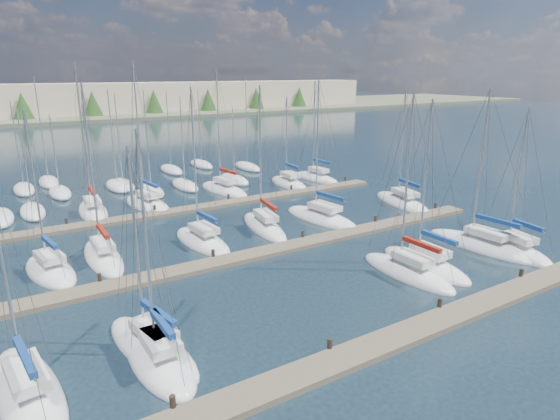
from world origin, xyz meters
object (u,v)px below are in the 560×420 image
sailboat_c (160,359)px  sailboat_i (103,257)px  sailboat_m (402,202)px  sailboat_a (28,392)px  sailboat_d (407,272)px  sailboat_p (224,189)px  sailboat_g (514,251)px  sailboat_k (264,227)px  sailboat_q (289,183)px  sailboat_j (202,241)px  sailboat_l (321,218)px  sailboat_f (480,245)px  sailboat_o (147,204)px  sailboat_b (152,348)px  sailboat_e (425,264)px  sailboat_r (316,178)px  sailboat_h (50,271)px  sailboat_n (93,211)px

sailboat_c → sailboat_i: sailboat_i is taller
sailboat_m → sailboat_c: bearing=-142.8°
sailboat_a → sailboat_d: size_ratio=0.93×
sailboat_m → sailboat_d: size_ratio=0.96×
sailboat_a → sailboat_p: sailboat_p is taller
sailboat_g → sailboat_k: sailboat_k is taller
sailboat_q → sailboat_j: 21.65m
sailboat_l → sailboat_j: 12.00m
sailboat_f → sailboat_j: (-18.35, 12.54, 0.00)m
sailboat_q → sailboat_g: 28.16m
sailboat_o → sailboat_b: bearing=-114.6°
sailboat_e → sailboat_j: bearing=132.5°
sailboat_r → sailboat_j: size_ratio=0.99×
sailboat_i → sailboat_f: bearing=-26.8°
sailboat_m → sailboat_b: sailboat_m is taller
sailboat_q → sailboat_l: bearing=-105.6°
sailboat_f → sailboat_o: bearing=121.7°
sailboat_c → sailboat_h: sailboat_h is taller
sailboat_q → sailboat_j: bearing=-136.9°
sailboat_a → sailboat_k: (19.77, 13.99, 0.01)m
sailboat_h → sailboat_d: 24.65m
sailboat_l → sailboat_h: size_ratio=1.13×
sailboat_g → sailboat_h: bearing=164.8°
sailboat_d → sailboat_p: bearing=89.6°
sailboat_b → sailboat_d: (17.69, -0.21, 0.01)m
sailboat_e → sailboat_c: bearing=-176.1°
sailboat_o → sailboat_q: bearing=-8.1°
sailboat_a → sailboat_h: size_ratio=1.01×
sailboat_n → sailboat_o: bearing=0.4°
sailboat_i → sailboat_p: size_ratio=0.93×
sailboat_j → sailboat_i: bearing=170.0°
sailboat_j → sailboat_m: bearing=-5.3°
sailboat_k → sailboat_p: sailboat_p is taller
sailboat_c → sailboat_d: sailboat_d is taller
sailboat_n → sailboat_d: sailboat_n is taller
sailboat_l → sailboat_p: size_ratio=0.93×
sailboat_o → sailboat_a: 29.82m
sailboat_n → sailboat_r: size_ratio=1.15×
sailboat_f → sailboat_j: sailboat_j is taller
sailboat_a → sailboat_m: (36.12, 13.32, -0.00)m
sailboat_o → sailboat_h: 17.04m
sailboat_b → sailboat_g: (27.67, -1.70, 0.01)m
sailboat_c → sailboat_b: (-0.03, 1.15, -0.01)m
sailboat_c → sailboat_d: size_ratio=0.92×
sailboat_p → sailboat_e: bearing=-91.5°
sailboat_l → sailboat_g: size_ratio=1.15×
sailboat_q → sailboat_g: (2.54, -28.05, 0.01)m
sailboat_h → sailboat_e: bearing=-39.4°
sailboat_n → sailboat_r: (27.51, 0.42, -0.01)m
sailboat_q → sailboat_c: sailboat_c is taller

